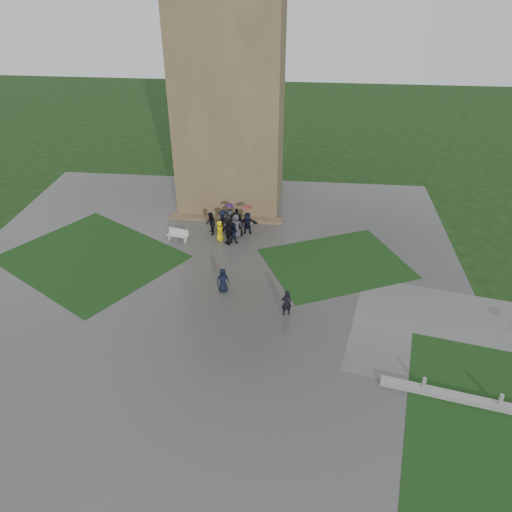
# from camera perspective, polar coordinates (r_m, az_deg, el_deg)

# --- Properties ---
(ground) EXTENTS (120.00, 120.00, 0.00)m
(ground) POSITION_cam_1_polar(r_m,az_deg,el_deg) (31.01, -6.46, -4.96)
(ground) COLOR black
(plaza) EXTENTS (34.00, 34.00, 0.02)m
(plaza) POSITION_cam_1_polar(r_m,az_deg,el_deg) (32.59, -5.77, -2.87)
(plaza) COLOR #3B3B39
(plaza) RESTS_ON ground
(lawn_inset_left) EXTENTS (14.10, 13.46, 0.01)m
(lawn_inset_left) POSITION_cam_1_polar(r_m,az_deg,el_deg) (36.67, -18.32, -0.19)
(lawn_inset_left) COLOR black
(lawn_inset_left) RESTS_ON plaza
(lawn_inset_right) EXTENTS (11.12, 10.15, 0.01)m
(lawn_inset_right) POSITION_cam_1_polar(r_m,az_deg,el_deg) (34.63, 9.12, -0.84)
(lawn_inset_right) COLOR black
(lawn_inset_right) RESTS_ON plaza
(tower) EXTENTS (8.00, 8.00, 18.00)m
(tower) POSITION_cam_1_polar(r_m,az_deg,el_deg) (40.79, -2.89, 18.30)
(tower) COLOR brown
(tower) RESTS_ON ground
(tower_plinth) EXTENTS (9.00, 0.80, 0.22)m
(tower_plinth) POSITION_cam_1_polar(r_m,az_deg,el_deg) (39.79, -3.46, 4.26)
(tower_plinth) COLOR brown
(tower_plinth) RESTS_ON plaza
(bench) EXTENTS (1.63, 0.84, 0.90)m
(bench) POSITION_cam_1_polar(r_m,az_deg,el_deg) (37.15, -8.91, 2.41)
(bench) COLOR beige
(bench) RESTS_ON plaza
(visitor_cluster) EXTENTS (3.87, 3.50, 2.46)m
(visitor_cluster) POSITION_cam_1_polar(r_m,az_deg,el_deg) (37.26, -2.69, 3.81)
(visitor_cluster) COLOR black
(visitor_cluster) RESTS_ON plaza
(pedestrian_mid) EXTENTS (0.92, 0.76, 1.62)m
(pedestrian_mid) POSITION_cam_1_polar(r_m,az_deg,el_deg) (31.13, -3.80, -2.77)
(pedestrian_mid) COLOR black
(pedestrian_mid) RESTS_ON plaza
(pedestrian_near) EXTENTS (0.73, 0.60, 1.70)m
(pedestrian_near) POSITION_cam_1_polar(r_m,az_deg,el_deg) (29.16, 3.49, -5.34)
(pedestrian_near) COLOR black
(pedestrian_near) RESTS_ON plaza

